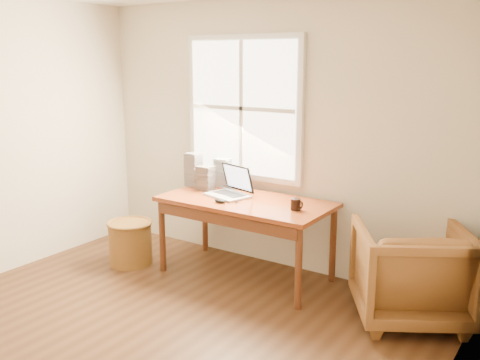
# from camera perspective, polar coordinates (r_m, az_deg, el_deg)

# --- Properties ---
(room_shell) EXTENTS (4.04, 4.54, 2.64)m
(room_shell) POSITION_cam_1_polar(r_m,az_deg,el_deg) (3.62, -14.02, 1.13)
(room_shell) COLOR #4C2E1A
(room_shell) RESTS_ON ground
(desk) EXTENTS (1.60, 0.80, 0.04)m
(desk) POSITION_cam_1_polar(r_m,az_deg,el_deg) (4.96, 0.60, -2.35)
(desk) COLOR brown
(desk) RESTS_ON room_shell
(armchair) EXTENTS (1.15, 1.16, 0.78)m
(armchair) POSITION_cam_1_polar(r_m,az_deg,el_deg) (4.46, 17.73, -9.39)
(armchair) COLOR brown
(armchair) RESTS_ON room_shell
(wicker_stool) EXTENTS (0.44, 0.44, 0.43)m
(wicker_stool) POSITION_cam_1_polar(r_m,az_deg,el_deg) (5.53, -11.61, -6.63)
(wicker_stool) COLOR brown
(wicker_stool) RESTS_ON room_shell
(laptop) EXTENTS (0.46, 0.48, 0.28)m
(laptop) POSITION_cam_1_polar(r_m,az_deg,el_deg) (5.04, -1.37, -0.26)
(laptop) COLOR silver
(laptop) RESTS_ON desk
(mouse) EXTENTS (0.11, 0.07, 0.04)m
(mouse) POSITION_cam_1_polar(r_m,az_deg,el_deg) (4.85, -2.15, -2.24)
(mouse) COLOR black
(mouse) RESTS_ON desk
(coffee_mug) EXTENTS (0.09, 0.09, 0.10)m
(coffee_mug) POSITION_cam_1_polar(r_m,az_deg,el_deg) (4.64, 5.96, -2.59)
(coffee_mug) COLOR black
(coffee_mug) RESTS_ON desk
(cd_stack_a) EXTENTS (0.15, 0.13, 0.29)m
(cd_stack_a) POSITION_cam_1_polar(r_m,az_deg,el_deg) (5.45, -1.84, 0.84)
(cd_stack_a) COLOR silver
(cd_stack_a) RESTS_ON desk
(cd_stack_b) EXTENTS (0.17, 0.15, 0.24)m
(cd_stack_b) POSITION_cam_1_polar(r_m,az_deg,el_deg) (5.32, -3.73, 0.21)
(cd_stack_b) COLOR #27282D
(cd_stack_b) RESTS_ON desk
(cd_stack_c) EXTENTS (0.16, 0.14, 0.34)m
(cd_stack_c) POSITION_cam_1_polar(r_m,az_deg,el_deg) (5.49, -4.95, 1.10)
(cd_stack_c) COLOR #9C9DA9
(cd_stack_c) RESTS_ON desk
(cd_stack_d) EXTENTS (0.16, 0.15, 0.17)m
(cd_stack_d) POSITION_cam_1_polar(r_m,az_deg,el_deg) (5.39, -0.93, 0.02)
(cd_stack_d) COLOR #B4B7C0
(cd_stack_d) RESTS_ON desk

